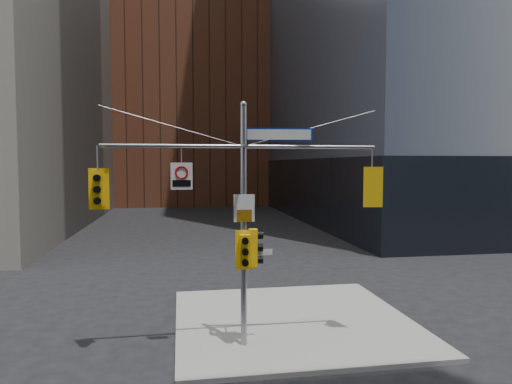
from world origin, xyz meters
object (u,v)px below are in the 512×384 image
object	(u,v)px
traffic_light_west_arm	(98,189)
street_sign_blade	(279,135)
traffic_light_pole_front	(245,251)
regulatory_sign_arm	(182,175)
traffic_light_east_arm	(372,187)
signal_assembly	(244,201)
traffic_light_pole_side	(255,248)

from	to	relation	value
traffic_light_west_arm	street_sign_blade	xyz separation A→B (m)	(5.10, -0.01, 1.55)
traffic_light_pole_front	regulatory_sign_arm	size ratio (longest dim) A/B	1.50
traffic_light_east_arm	traffic_light_pole_front	xyz separation A→B (m)	(-3.94, -0.27, -1.79)
traffic_light_pole_front	traffic_light_east_arm	bearing A→B (deg)	9.54
signal_assembly	traffic_light_east_arm	world-z (taller)	signal_assembly
traffic_light_pole_side	regulatory_sign_arm	distance (m)	2.99
traffic_light_pole_side	traffic_light_pole_front	distance (m)	0.42
traffic_light_east_arm	traffic_light_pole_front	world-z (taller)	traffic_light_east_arm
traffic_light_pole_side	street_sign_blade	bearing A→B (deg)	-84.12
traffic_light_pole_front	signal_assembly	bearing A→B (deg)	95.76
signal_assembly	regulatory_sign_arm	world-z (taller)	signal_assembly
street_sign_blade	traffic_light_east_arm	bearing A→B (deg)	6.25
traffic_light_east_arm	street_sign_blade	distance (m)	3.28
traffic_light_pole_side	regulatory_sign_arm	xyz separation A→B (m)	(-2.10, -0.02, 2.14)
traffic_light_pole_front	regulatory_sign_arm	xyz separation A→B (m)	(-1.77, 0.25, 2.17)
traffic_light_east_arm	traffic_light_pole_front	distance (m)	4.34
signal_assembly	regulatory_sign_arm	size ratio (longest dim) A/B	10.47
signal_assembly	traffic_light_west_arm	bearing A→B (deg)	179.82
signal_assembly	street_sign_blade	xyz separation A→B (m)	(1.05, 0.00, 1.93)
signal_assembly	traffic_light_pole_side	distance (m)	1.42
traffic_light_east_arm	traffic_light_pole_side	bearing A→B (deg)	9.32
traffic_light_east_arm	regulatory_sign_arm	world-z (taller)	regulatory_sign_arm
traffic_light_pole_side	signal_assembly	bearing A→B (deg)	96.22
traffic_light_east_arm	traffic_light_pole_side	size ratio (longest dim) A/B	1.11
traffic_light_west_arm	traffic_light_pole_side	distance (m)	4.72
traffic_light_east_arm	regulatory_sign_arm	bearing A→B (deg)	9.55
regulatory_sign_arm	traffic_light_west_arm	bearing A→B (deg)	179.42
signal_assembly	street_sign_blade	distance (m)	2.20
traffic_light_west_arm	traffic_light_pole_front	xyz separation A→B (m)	(4.05, -0.28, -1.79)
street_sign_blade	signal_assembly	bearing A→B (deg)	-173.52
traffic_light_pole_front	regulatory_sign_arm	world-z (taller)	regulatory_sign_arm
signal_assembly	regulatory_sign_arm	bearing A→B (deg)	-179.35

